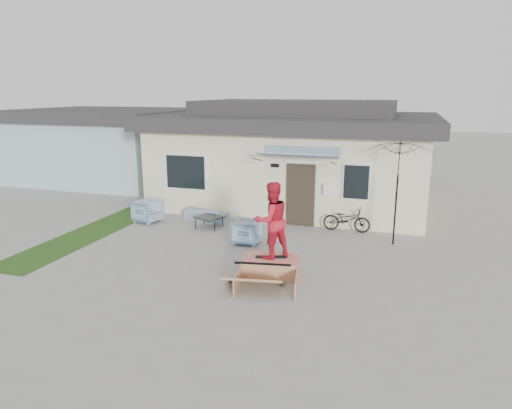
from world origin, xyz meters
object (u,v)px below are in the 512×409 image
(loveseat, at_px, (206,212))
(bicycle, at_px, (347,217))
(skateboard, at_px, (271,256))
(patio_umbrella, at_px, (397,187))
(skater, at_px, (271,219))
(armchair_left, at_px, (148,210))
(coffee_table, at_px, (209,222))
(armchair_right, at_px, (246,230))
(skate_ramp, at_px, (271,267))

(loveseat, height_order, bicycle, bicycle)
(bicycle, height_order, skateboard, bicycle)
(patio_umbrella, bearing_deg, skater, -129.80)
(armchair_left, relative_size, coffee_table, 1.12)
(coffee_table, bearing_deg, bicycle, 12.77)
(loveseat, distance_m, skateboard, 5.36)
(armchair_left, relative_size, bicycle, 0.56)
(patio_umbrella, height_order, skateboard, patio_umbrella)
(armchair_right, height_order, skater, skater)
(patio_umbrella, xyz_separation_m, skateboard, (-2.80, -3.36, -1.27))
(loveseat, distance_m, patio_umbrella, 6.52)
(loveseat, relative_size, coffee_table, 2.06)
(armchair_right, distance_m, skater, 2.72)
(loveseat, xyz_separation_m, patio_umbrella, (6.32, -0.68, 1.44))
(bicycle, bearing_deg, loveseat, 92.87)
(skate_ramp, distance_m, skater, 1.21)
(loveseat, relative_size, patio_umbrella, 0.71)
(patio_umbrella, height_order, skate_ramp, patio_umbrella)
(armchair_left, xyz_separation_m, bicycle, (6.68, 1.01, 0.06))
(coffee_table, xyz_separation_m, patio_umbrella, (5.88, 0.11, 1.56))
(loveseat, relative_size, armchair_left, 1.84)
(armchair_left, bearing_deg, skater, -107.32)
(patio_umbrella, bearing_deg, armchair_right, -163.27)
(loveseat, relative_size, skater, 0.84)
(armchair_left, xyz_separation_m, armchair_right, (3.99, -1.13, -0.02))
(bicycle, height_order, patio_umbrella, patio_umbrella)
(bicycle, relative_size, skater, 0.81)
(loveseat, distance_m, skate_ramp, 5.40)
(skater, bearing_deg, bicycle, -151.85)
(armchair_right, relative_size, skateboard, 1.03)
(coffee_table, bearing_deg, loveseat, 119.59)
(armchair_right, bearing_deg, coffee_table, -126.23)
(bicycle, height_order, skater, skater)
(armchair_left, relative_size, skate_ramp, 0.47)
(loveseat, relative_size, skate_ramp, 0.87)
(armchair_left, distance_m, armchair_right, 4.14)
(armchair_right, distance_m, patio_umbrella, 4.57)
(armchair_left, height_order, skater, skater)
(coffee_table, bearing_deg, skateboard, -46.54)
(skate_ramp, bearing_deg, armchair_left, 138.87)
(loveseat, distance_m, bicycle, 4.84)
(armchair_left, bearing_deg, bicycle, -67.67)
(skate_ramp, xyz_separation_m, skateboard, (-0.01, 0.04, 0.25))
(skate_ramp, bearing_deg, coffee_table, 123.39)
(patio_umbrella, distance_m, skateboard, 4.55)
(armchair_left, height_order, bicycle, bicycle)
(armchair_right, relative_size, bicycle, 0.53)
(armchair_left, height_order, armchair_right, armchair_left)
(armchair_left, distance_m, skate_ramp, 6.30)
(patio_umbrella, xyz_separation_m, skate_ramp, (-2.79, -3.40, -1.52))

